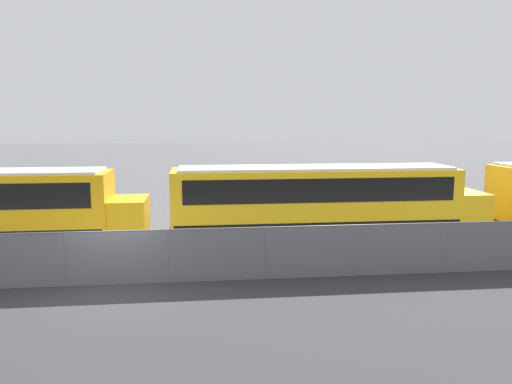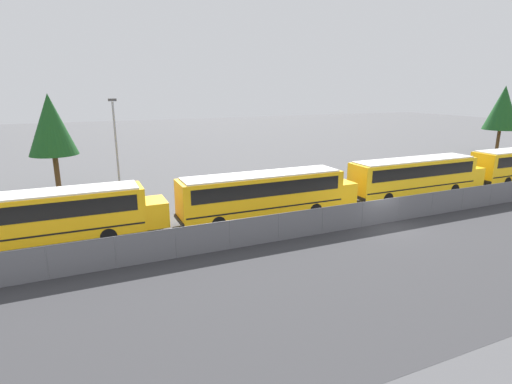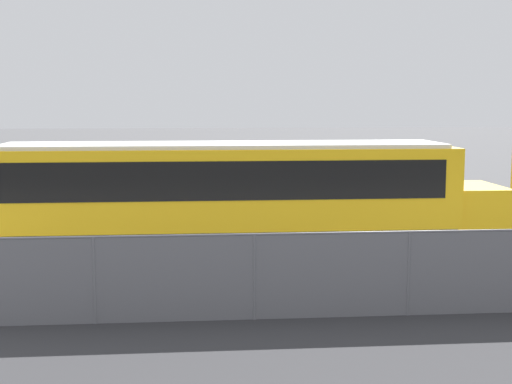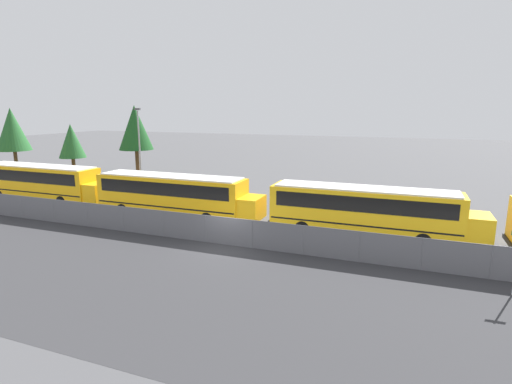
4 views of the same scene
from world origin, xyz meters
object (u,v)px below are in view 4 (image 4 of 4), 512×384
at_px(tree_0, 71,141).
at_px(tree_3, 12,129).
at_px(school_bus_3, 367,208).
at_px(light_pole, 139,146).
at_px(school_bus_1, 41,180).
at_px(tree_2, 135,128).
at_px(school_bus_2, 174,193).

distance_m(tree_0, tree_3, 8.93).
bearing_deg(school_bus_3, light_pole, 161.29).
xyz_separation_m(school_bus_1, tree_3, (-17.75, 11.64, 3.56)).
bearing_deg(tree_2, school_bus_3, -25.71).
distance_m(school_bus_1, school_bus_3, 28.00).
bearing_deg(tree_0, school_bus_1, -54.51).
relative_size(school_bus_1, school_bus_3, 1.00).
bearing_deg(tree_0, school_bus_2, -29.68).
bearing_deg(tree_0, tree_3, -173.81).
bearing_deg(school_bus_1, tree_2, 88.72).
relative_size(school_bus_3, light_pole, 1.63).
bearing_deg(school_bus_3, school_bus_2, -178.97).
bearing_deg(school_bus_3, tree_0, 160.92).
bearing_deg(tree_3, school_bus_1, -33.24).
bearing_deg(school_bus_2, school_bus_3, 1.03).
bearing_deg(school_bus_2, school_bus_1, 178.13).
relative_size(school_bus_3, tree_2, 1.56).
height_order(school_bus_2, school_bus_3, same).
bearing_deg(light_pole, tree_2, 129.91).
xyz_separation_m(light_pole, tree_2, (-4.62, 5.52, 1.45)).
height_order(light_pole, tree_0, light_pole).
distance_m(school_bus_2, tree_0, 26.44).
xyz_separation_m(school_bus_1, school_bus_3, (28.00, -0.20, 0.00)).
bearing_deg(tree_0, school_bus_3, -19.08).
bearing_deg(school_bus_1, school_bus_2, -1.87).
distance_m(school_bus_1, light_pole, 9.42).
xyz_separation_m(school_bus_2, school_bus_3, (14.09, 0.25, 0.00)).
height_order(school_bus_3, tree_2, tree_2).
height_order(light_pole, tree_2, tree_2).
height_order(tree_0, tree_2, tree_2).
relative_size(school_bus_2, tree_2, 1.56).
distance_m(school_bus_2, tree_2, 19.65).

